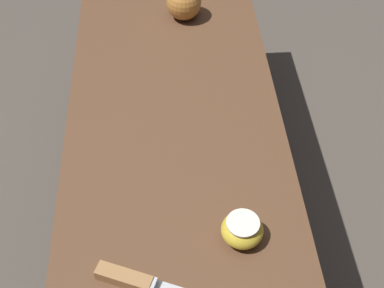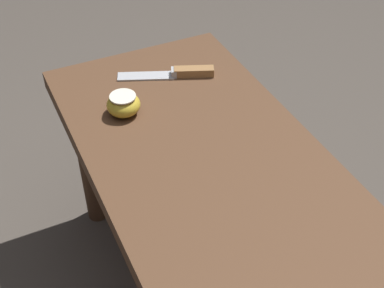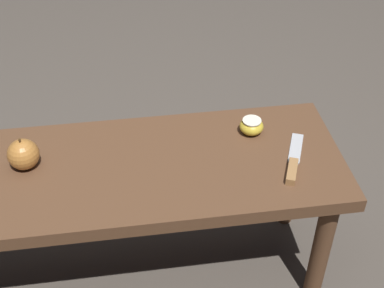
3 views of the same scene
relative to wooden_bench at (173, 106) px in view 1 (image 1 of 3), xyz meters
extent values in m
plane|color=#4C443D|center=(0.00, 0.00, -0.39)|extent=(8.00, 8.00, 0.00)
cube|color=brown|center=(0.00, 0.00, 0.04)|extent=(1.22, 0.43, 0.04)
cylinder|color=brown|center=(0.55, -0.15, -0.19)|extent=(0.05, 0.05, 0.41)
cylinder|color=brown|center=(0.55, 0.15, -0.19)|extent=(0.05, 0.05, 0.41)
cube|color=#B7BABF|center=(-0.47, 0.05, 0.07)|extent=(0.03, 0.02, 0.02)
cube|color=#9E7042|center=(-0.45, 0.09, 0.07)|extent=(0.06, 0.09, 0.02)
sphere|color=#B27233|center=(0.24, -0.04, 0.10)|extent=(0.08, 0.08, 0.08)
ellipsoid|color=gold|center=(-0.39, -0.10, 0.08)|extent=(0.07, 0.07, 0.04)
cylinder|color=white|center=(-0.39, -0.10, 0.10)|extent=(0.05, 0.05, 0.00)
camera|label=1|loc=(-0.86, 0.02, 0.81)|focal=50.00mm
camera|label=2|loc=(0.47, -0.34, 0.73)|focal=50.00mm
camera|label=3|loc=(-0.04, 1.08, 1.02)|focal=50.00mm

